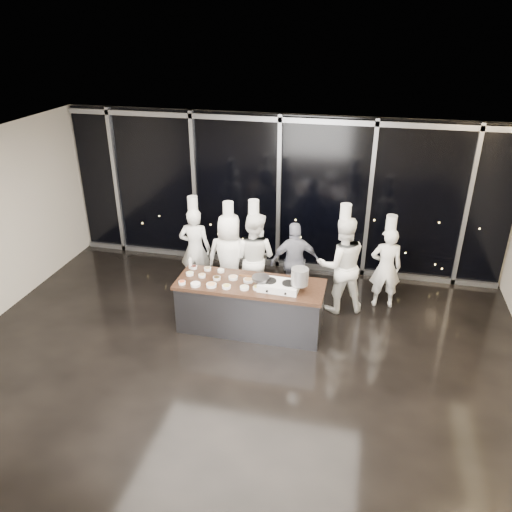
# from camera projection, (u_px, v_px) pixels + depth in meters

# --- Properties ---
(ground) EXTENTS (9.00, 9.00, 0.00)m
(ground) POSITION_uv_depth(u_px,v_px,m) (237.00, 360.00, 7.83)
(ground) COLOR black
(ground) RESTS_ON ground
(room_shell) EXTENTS (9.02, 7.02, 3.21)m
(room_shell) POSITION_uv_depth(u_px,v_px,m) (247.00, 229.00, 6.82)
(room_shell) COLOR #BDB3A2
(room_shell) RESTS_ON ground
(window_wall) EXTENTS (8.90, 0.11, 3.20)m
(window_wall) POSITION_uv_depth(u_px,v_px,m) (279.00, 194.00, 10.14)
(window_wall) COLOR black
(window_wall) RESTS_ON ground
(demo_counter) EXTENTS (2.46, 0.86, 0.90)m
(demo_counter) POSITION_uv_depth(u_px,v_px,m) (250.00, 306.00, 8.42)
(demo_counter) COLOR #3C3C41
(demo_counter) RESTS_ON ground
(stove) EXTENTS (0.66, 0.44, 0.14)m
(stove) POSITION_uv_depth(u_px,v_px,m) (279.00, 286.00, 8.02)
(stove) COLOR white
(stove) RESTS_ON demo_counter
(frying_pan) EXTENTS (0.51, 0.30, 0.05)m
(frying_pan) POSITION_uv_depth(u_px,v_px,m) (260.00, 278.00, 8.04)
(frying_pan) COLOR slate
(frying_pan) RESTS_ON stove
(stock_pot) EXTENTS (0.29, 0.29, 0.27)m
(stock_pot) POSITION_uv_depth(u_px,v_px,m) (300.00, 277.00, 7.84)
(stock_pot) COLOR #BBBBBE
(stock_pot) RESTS_ON stove
(prep_bowls) EXTENTS (1.38, 0.72, 0.05)m
(prep_bowls) POSITION_uv_depth(u_px,v_px,m) (219.00, 280.00, 8.27)
(prep_bowls) COLOR white
(prep_bowls) RESTS_ON demo_counter
(squeeze_bottle) EXTENTS (0.06, 0.06, 0.23)m
(squeeze_bottle) POSITION_uv_depth(u_px,v_px,m) (190.00, 263.00, 8.66)
(squeeze_bottle) COLOR white
(squeeze_bottle) RESTS_ON demo_counter
(chef_far_left) EXTENTS (0.65, 0.46, 1.89)m
(chef_far_left) POSITION_uv_depth(u_px,v_px,m) (195.00, 248.00, 9.57)
(chef_far_left) COLOR white
(chef_far_left) RESTS_ON ground
(chef_left) EXTENTS (0.86, 0.57, 1.96)m
(chef_left) POSITION_uv_depth(u_px,v_px,m) (230.00, 258.00, 9.12)
(chef_left) COLOR white
(chef_left) RESTS_ON ground
(chef_center) EXTENTS (0.98, 0.83, 1.99)m
(chef_center) POSITION_uv_depth(u_px,v_px,m) (254.00, 257.00, 9.12)
(chef_center) COLOR white
(chef_center) RESTS_ON ground
(guest) EXTENTS (0.98, 0.65, 1.54)m
(guest) POSITION_uv_depth(u_px,v_px,m) (295.00, 262.00, 9.22)
(guest) COLOR #131835
(guest) RESTS_ON ground
(chef_right) EXTENTS (1.06, 0.94, 2.04)m
(chef_right) POSITION_uv_depth(u_px,v_px,m) (341.00, 264.00, 8.81)
(chef_right) COLOR white
(chef_right) RESTS_ON ground
(chef_side) EXTENTS (0.62, 0.45, 1.78)m
(chef_side) POSITION_uv_depth(u_px,v_px,m) (386.00, 266.00, 8.98)
(chef_side) COLOR white
(chef_side) RESTS_ON ground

